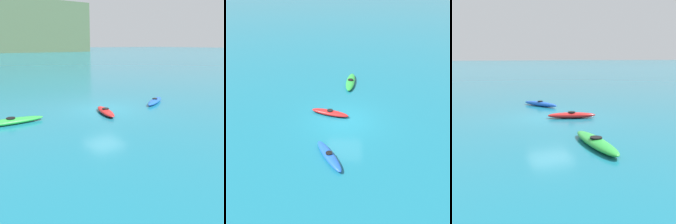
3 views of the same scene
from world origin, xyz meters
The scene contains 4 objects.
ground_plane centered at (0.00, 0.00, 0.00)m, with size 600.00×600.00×0.00m, color #19728C.
kayak_green centered at (-6.03, 0.17, 0.16)m, with size 3.60×0.91×0.37m.
kayak_red centered at (-0.63, -1.05, 0.16)m, with size 1.37×2.77×0.37m.
kayak_blue centered at (4.08, -0.62, 0.16)m, with size 2.86×1.98×0.37m.
Camera 1 is at (-9.76, -14.26, 4.23)m, focal length 42.72 mm.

